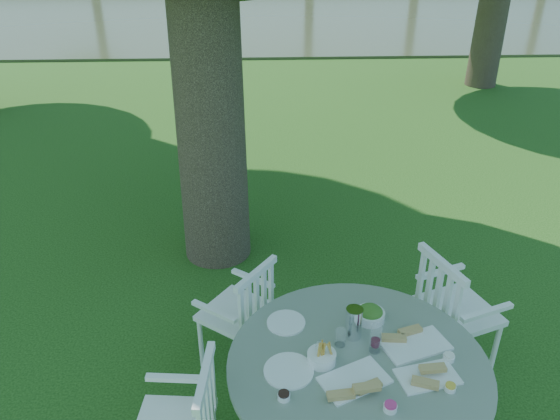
# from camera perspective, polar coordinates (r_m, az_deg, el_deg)

# --- Properties ---
(ground) EXTENTS (140.00, 140.00, 0.00)m
(ground) POSITION_cam_1_polar(r_m,az_deg,el_deg) (4.83, 0.10, -10.03)
(ground) COLOR #11380B
(ground) RESTS_ON ground
(table) EXTENTS (1.54, 1.54, 0.72)m
(table) POSITION_cam_1_polar(r_m,az_deg,el_deg) (3.42, 8.05, -16.90)
(table) COLOR black
(table) RESTS_ON ground
(chair_ne) EXTENTS (0.61, 0.63, 0.99)m
(chair_ne) POSITION_cam_1_polar(r_m,az_deg,el_deg) (4.08, 17.22, -9.55)
(chair_ne) COLOR white
(chair_ne) RESTS_ON ground
(chair_nw) EXTENTS (0.61, 0.62, 0.90)m
(chair_nw) POSITION_cam_1_polar(r_m,az_deg,el_deg) (3.97, -3.70, -10.29)
(chair_nw) COLOR white
(chair_nw) RESTS_ON ground
(tableware) EXTENTS (1.15, 0.87, 0.21)m
(tableware) POSITION_cam_1_polar(r_m,az_deg,el_deg) (3.38, 7.94, -13.75)
(tableware) COLOR white
(tableware) RESTS_ON table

